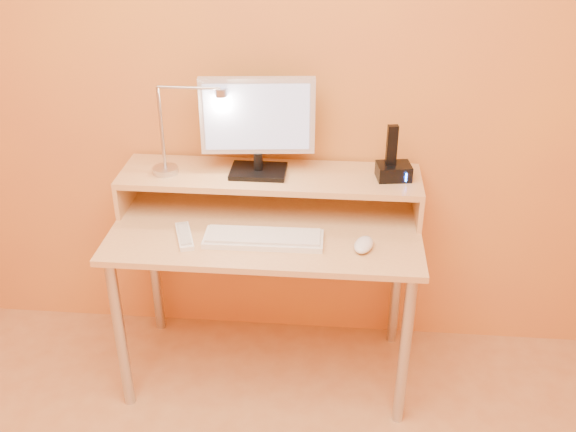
# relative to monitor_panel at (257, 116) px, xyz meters

# --- Properties ---
(wall_back) EXTENTS (3.00, 0.04, 2.50)m
(wall_back) POSITION_rel_monitor_panel_xyz_m (0.05, 0.16, 0.13)
(wall_back) COLOR #C96F3E
(wall_back) RESTS_ON floor
(desk_leg_fl) EXTENTS (0.04, 0.04, 0.69)m
(desk_leg_fl) POSITION_rel_monitor_panel_xyz_m (-0.50, -0.41, -0.77)
(desk_leg_fl) COLOR #B4B4BC
(desk_leg_fl) RESTS_ON floor
(desk_leg_fr) EXTENTS (0.04, 0.04, 0.69)m
(desk_leg_fr) POSITION_rel_monitor_panel_xyz_m (0.60, -0.41, -0.77)
(desk_leg_fr) COLOR #B4B4BC
(desk_leg_fr) RESTS_ON floor
(desk_leg_bl) EXTENTS (0.04, 0.04, 0.69)m
(desk_leg_bl) POSITION_rel_monitor_panel_xyz_m (-0.50, 0.09, -0.77)
(desk_leg_bl) COLOR #B4B4BC
(desk_leg_bl) RESTS_ON floor
(desk_leg_br) EXTENTS (0.04, 0.04, 0.69)m
(desk_leg_br) POSITION_rel_monitor_panel_xyz_m (0.60, 0.09, -0.77)
(desk_leg_br) COLOR #B4B4BC
(desk_leg_br) RESTS_ON floor
(desk_lower) EXTENTS (1.20, 0.60, 0.02)m
(desk_lower) POSITION_rel_monitor_panel_xyz_m (0.05, -0.16, -0.41)
(desk_lower) COLOR tan
(desk_lower) RESTS_ON floor
(shelf_riser_left) EXTENTS (0.02, 0.30, 0.14)m
(shelf_riser_left) POSITION_rel_monitor_panel_xyz_m (-0.55, -0.01, -0.33)
(shelf_riser_left) COLOR tan
(shelf_riser_left) RESTS_ON desk_lower
(shelf_riser_right) EXTENTS (0.02, 0.30, 0.14)m
(shelf_riser_right) POSITION_rel_monitor_panel_xyz_m (0.64, -0.01, -0.33)
(shelf_riser_right) COLOR tan
(shelf_riser_right) RESTS_ON desk_lower
(desk_shelf) EXTENTS (1.20, 0.30, 0.02)m
(desk_shelf) POSITION_rel_monitor_panel_xyz_m (0.05, -0.01, -0.25)
(desk_shelf) COLOR tan
(desk_shelf) RESTS_ON desk_lower
(monitor_foot) EXTENTS (0.22, 0.16, 0.02)m
(monitor_foot) POSITION_rel_monitor_panel_xyz_m (0.00, -0.01, -0.23)
(monitor_foot) COLOR black
(monitor_foot) RESTS_ON desk_shelf
(monitor_neck) EXTENTS (0.04, 0.04, 0.07)m
(monitor_neck) POSITION_rel_monitor_panel_xyz_m (0.00, -0.01, -0.19)
(monitor_neck) COLOR black
(monitor_neck) RESTS_ON monitor_foot
(monitor_panel) EXTENTS (0.44, 0.08, 0.30)m
(monitor_panel) POSITION_rel_monitor_panel_xyz_m (0.00, 0.00, 0.00)
(monitor_panel) COLOR silver
(monitor_panel) RESTS_ON monitor_neck
(monitor_back) EXTENTS (0.40, 0.05, 0.26)m
(monitor_back) POSITION_rel_monitor_panel_xyz_m (0.00, 0.02, 0.00)
(monitor_back) COLOR black
(monitor_back) RESTS_ON monitor_panel
(monitor_screen) EXTENTS (0.40, 0.04, 0.26)m
(monitor_screen) POSITION_rel_monitor_panel_xyz_m (0.00, -0.02, 0.00)
(monitor_screen) COLOR #9BA9D4
(monitor_screen) RESTS_ON monitor_panel
(lamp_base) EXTENTS (0.10, 0.10, 0.02)m
(lamp_base) POSITION_rel_monitor_panel_xyz_m (-0.37, -0.04, -0.23)
(lamp_base) COLOR #B4B4BC
(lamp_base) RESTS_ON desk_shelf
(lamp_post) EXTENTS (0.01, 0.01, 0.33)m
(lamp_post) POSITION_rel_monitor_panel_xyz_m (-0.37, -0.04, -0.05)
(lamp_post) COLOR #B4B4BC
(lamp_post) RESTS_ON lamp_base
(lamp_arm) EXTENTS (0.24, 0.01, 0.01)m
(lamp_arm) POSITION_rel_monitor_panel_xyz_m (-0.25, -0.04, 0.12)
(lamp_arm) COLOR #B4B4BC
(lamp_arm) RESTS_ON lamp_post
(lamp_head) EXTENTS (0.04, 0.04, 0.03)m
(lamp_head) POSITION_rel_monitor_panel_xyz_m (-0.13, -0.04, 0.10)
(lamp_head) COLOR #B4B4BC
(lamp_head) RESTS_ON lamp_arm
(lamp_bulb) EXTENTS (0.03, 0.03, 0.00)m
(lamp_bulb) POSITION_rel_monitor_panel_xyz_m (-0.13, -0.04, 0.09)
(lamp_bulb) COLOR #FFEAC6
(lamp_bulb) RESTS_ON lamp_head
(phone_dock) EXTENTS (0.14, 0.12, 0.06)m
(phone_dock) POSITION_rel_monitor_panel_xyz_m (0.53, -0.01, -0.21)
(phone_dock) COLOR black
(phone_dock) RESTS_ON desk_shelf
(phone_handset) EXTENTS (0.04, 0.03, 0.16)m
(phone_handset) POSITION_rel_monitor_panel_xyz_m (0.52, -0.01, -0.10)
(phone_handset) COLOR black
(phone_handset) RESTS_ON phone_dock
(phone_led) EXTENTS (0.01, 0.00, 0.04)m
(phone_led) POSITION_rel_monitor_panel_xyz_m (0.58, -0.06, -0.21)
(phone_led) COLOR #277DF7
(phone_led) RESTS_ON phone_dock
(keyboard) EXTENTS (0.45, 0.15, 0.02)m
(keyboard) POSITION_rel_monitor_panel_xyz_m (0.05, -0.27, -0.39)
(keyboard) COLOR white
(keyboard) RESTS_ON desk_lower
(mouse) EXTENTS (0.09, 0.13, 0.04)m
(mouse) POSITION_rel_monitor_panel_xyz_m (0.42, -0.29, -0.38)
(mouse) COLOR silver
(mouse) RESTS_ON desk_lower
(remote_control) EXTENTS (0.11, 0.20, 0.02)m
(remote_control) POSITION_rel_monitor_panel_xyz_m (-0.25, -0.27, -0.39)
(remote_control) COLOR white
(remote_control) RESTS_ON desk_lower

